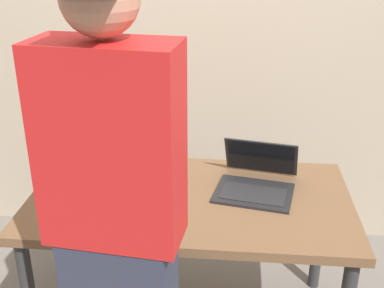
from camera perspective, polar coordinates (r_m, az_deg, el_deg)
desk at (r=2.19m, az=-0.22°, el=-7.90°), size 1.40×0.77×0.71m
laptop at (r=2.21m, az=7.51°, el=-4.19°), size 0.39×0.40×0.20m
beer_bottle_dark at (r=2.32m, az=-12.97°, el=-0.78°), size 0.06×0.06×0.33m
beer_bottle_brown at (r=2.43m, az=-10.41°, el=0.53°), size 0.07×0.07×0.33m
beer_bottle_green at (r=2.44m, az=-12.18°, el=0.53°), size 0.07×0.07×0.33m
person_figure at (r=1.52m, az=-8.69°, el=-11.04°), size 0.41×0.30×1.76m
back_wall at (r=2.80m, az=1.57°, el=13.91°), size 6.00×0.10×2.60m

